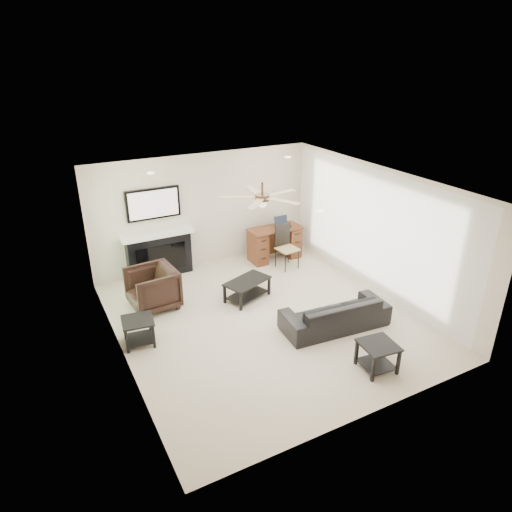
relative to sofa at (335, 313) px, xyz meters
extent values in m
plane|color=#C2B19C|center=(-0.96, 0.81, -0.27)|extent=(5.50, 5.50, 0.00)
cube|color=white|center=(-0.96, 0.81, 2.23)|extent=(5.00, 5.50, 0.04)
cube|color=beige|center=(-0.96, 3.56, 0.98)|extent=(5.00, 0.04, 2.50)
cube|color=beige|center=(-0.96, -1.94, 0.98)|extent=(5.00, 0.04, 2.50)
cube|color=beige|center=(-3.46, 0.81, 0.98)|extent=(0.04, 5.50, 2.50)
cube|color=beige|center=(1.54, 0.81, 0.98)|extent=(0.04, 5.50, 2.50)
cube|color=silver|center=(1.49, 0.91, 0.96)|extent=(0.04, 5.10, 2.40)
cube|color=#93BC89|center=(-3.42, 2.36, 0.78)|extent=(0.04, 1.80, 2.10)
cylinder|color=#382619|center=(-0.96, 0.91, 1.98)|extent=(1.40, 1.40, 0.30)
imported|color=black|center=(0.00, 0.00, 0.00)|extent=(1.94, 0.89, 0.55)
imported|color=black|center=(-2.60, 2.15, 0.12)|extent=(0.92, 0.90, 0.78)
cube|color=black|center=(-0.90, 1.60, -0.07)|extent=(1.02, 0.79, 0.40)
cube|color=black|center=(-0.15, -1.25, -0.05)|extent=(0.58, 0.58, 0.45)
cube|color=black|center=(-3.15, 1.10, -0.05)|extent=(0.56, 0.56, 0.45)
cube|color=black|center=(-2.08, 3.39, 0.68)|extent=(1.52, 0.34, 1.91)
cube|color=#402410|center=(0.52, 3.00, 0.11)|extent=(1.22, 0.56, 0.76)
cube|color=black|center=(0.52, 2.45, 0.21)|extent=(0.46, 0.48, 0.97)
cube|color=black|center=(0.72, 2.98, 0.60)|extent=(0.33, 0.24, 0.23)
camera|label=1|loc=(-4.40, -5.38, 4.14)|focal=32.00mm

